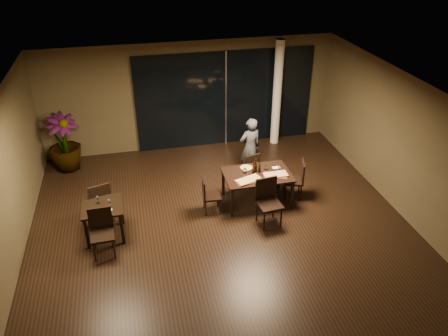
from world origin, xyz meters
TOP-DOWN VIEW (x-y plane):
  - ground at (0.00, 0.00)m, footprint 8.00×8.00m
  - wall_back at (0.00, 4.05)m, footprint 8.00×0.10m
  - wall_front at (0.00, -4.05)m, footprint 8.00×0.10m
  - wall_left at (-4.05, 0.00)m, footprint 0.10×8.00m
  - wall_right at (4.05, 0.00)m, footprint 0.10×8.00m
  - ceiling at (0.00, 0.00)m, footprint 8.00×8.00m
  - window_panel at (1.00, 3.96)m, footprint 5.00×0.06m
  - column at (2.40, 3.65)m, footprint 0.24×0.24m
  - main_table at (1.00, 0.80)m, footprint 1.50×1.00m
  - side_table at (-2.40, 0.30)m, footprint 0.80×0.80m
  - chair_main_far at (1.07, 1.60)m, footprint 0.48×0.48m
  - chair_main_near at (1.00, 0.02)m, footprint 0.53×0.53m
  - chair_main_left at (-0.16, 0.66)m, footprint 0.41×0.41m
  - chair_main_right at (1.96, 0.78)m, footprint 0.54×0.54m
  - chair_side_far at (-2.48, 0.79)m, footprint 0.58×0.58m
  - chair_side_near at (-2.43, -0.20)m, footprint 0.46×0.46m
  - diner at (1.18, 2.02)m, footprint 0.59×0.46m
  - potted_plant at (-3.38, 3.40)m, footprint 1.13×1.13m
  - pizza_board_left at (0.73, 0.55)m, footprint 0.65×0.43m
  - pizza_board_right at (1.37, 0.63)m, footprint 0.59×0.46m
  - oblong_pizza_left at (0.73, 0.55)m, footprint 0.59×0.41m
  - oblong_pizza_right at (1.37, 0.63)m, footprint 0.52×0.27m
  - round_pizza at (0.83, 1.10)m, footprint 0.27×0.27m
  - bottle_a at (0.92, 0.85)m, footprint 0.06×0.06m
  - bottle_b at (1.07, 0.86)m, footprint 0.06×0.06m
  - bottle_c at (0.99, 0.91)m, footprint 0.07×0.07m
  - tumbler_left at (0.74, 0.91)m, footprint 0.08×0.08m
  - tumbler_right at (1.25, 0.93)m, footprint 0.08×0.08m
  - napkin_near at (1.57, 0.75)m, footprint 0.20×0.14m
  - napkin_far at (1.50, 0.96)m, footprint 0.18×0.10m
  - wine_glass_a at (-2.47, 0.41)m, footprint 0.07×0.07m
  - wine_glass_b at (-2.25, 0.21)m, footprint 0.08×0.08m
  - side_napkin at (-2.30, 0.10)m, footprint 0.20×0.16m

SIDE VIEW (x-z plane):
  - ground at x=0.00m, z-range 0.00..0.00m
  - chair_main_left at x=-0.16m, z-range 0.05..0.89m
  - chair_main_far at x=1.07m, z-range 0.05..0.91m
  - chair_main_right at x=1.96m, z-range 0.06..1.00m
  - chair_side_near at x=-2.43m, z-range 0.06..1.02m
  - chair_side_far at x=-2.48m, z-range 0.06..1.06m
  - chair_main_near at x=1.00m, z-range 0.06..1.10m
  - side_table at x=-2.40m, z-range 0.25..1.00m
  - main_table at x=1.00m, z-range 0.30..1.05m
  - potted_plant at x=-3.38m, z-range 0.00..1.50m
  - pizza_board_left at x=0.73m, z-range 0.75..0.76m
  - pizza_board_right at x=1.37m, z-range 0.75..0.76m
  - round_pizza at x=0.83m, z-range 0.75..0.76m
  - napkin_near at x=1.57m, z-range 0.75..0.76m
  - napkin_far at x=1.50m, z-range 0.75..0.76m
  - side_napkin at x=-2.30m, z-range 0.75..0.76m
  - oblong_pizza_left at x=0.73m, z-range 0.77..0.78m
  - oblong_pizza_right at x=1.37m, z-range 0.77..0.78m
  - diner at x=1.18m, z-range 0.00..1.56m
  - tumbler_right at x=1.25m, z-range 0.75..0.84m
  - tumbler_left at x=0.74m, z-range 0.75..0.85m
  - wine_glass_a at x=-2.47m, z-range 0.75..0.92m
  - wine_glass_b at x=-2.25m, z-range 0.75..0.93m
  - bottle_b at x=1.07m, z-range 0.75..1.01m
  - bottle_a at x=0.92m, z-range 0.75..1.04m
  - bottle_c at x=0.99m, z-range 0.75..1.08m
  - window_panel at x=1.00m, z-range 0.00..2.70m
  - wall_back at x=0.00m, z-range 0.00..3.00m
  - wall_front at x=0.00m, z-range 0.00..3.00m
  - wall_left at x=-4.05m, z-range 0.00..3.00m
  - wall_right at x=4.05m, z-range 0.00..3.00m
  - column at x=2.40m, z-range 0.00..3.00m
  - ceiling at x=0.00m, z-range 3.00..3.04m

